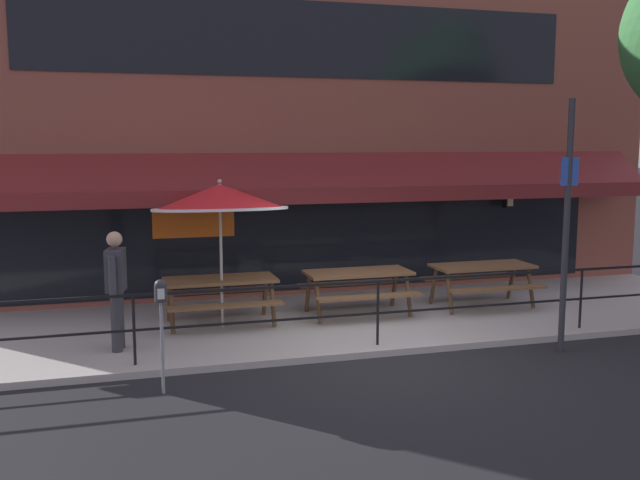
# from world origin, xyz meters

# --- Properties ---
(ground_plane) EXTENTS (120.00, 120.00, 0.00)m
(ground_plane) POSITION_xyz_m (0.00, 0.00, 0.00)
(ground_plane) COLOR black
(patio_deck) EXTENTS (15.00, 4.00, 0.10)m
(patio_deck) POSITION_xyz_m (0.00, 2.00, 0.05)
(patio_deck) COLOR #ADA89E
(patio_deck) RESTS_ON ground
(restaurant_building) EXTENTS (15.00, 1.60, 7.08)m
(restaurant_building) POSITION_xyz_m (0.00, 4.22, 3.52)
(restaurant_building) COLOR brown
(restaurant_building) RESTS_ON ground
(patio_railing) EXTENTS (13.84, 0.04, 0.97)m
(patio_railing) POSITION_xyz_m (0.00, 0.30, 0.80)
(patio_railing) COLOR black
(patio_railing) RESTS_ON patio_deck
(picnic_table_left) EXTENTS (1.80, 1.42, 0.76)m
(picnic_table_left) POSITION_xyz_m (-2.04, 2.11, 0.71)
(picnic_table_left) COLOR brown
(picnic_table_left) RESTS_ON patio_deck
(picnic_table_centre) EXTENTS (1.80, 1.42, 0.76)m
(picnic_table_centre) POSITION_xyz_m (0.32, 2.11, 0.71)
(picnic_table_centre) COLOR brown
(picnic_table_centre) RESTS_ON patio_deck
(picnic_table_right) EXTENTS (1.80, 1.42, 0.76)m
(picnic_table_right) POSITION_xyz_m (2.68, 2.09, 0.71)
(picnic_table_right) COLOR brown
(picnic_table_right) RESTS_ON patio_deck
(patio_umbrella_left) EXTENTS (2.14, 2.14, 2.38)m
(patio_umbrella_left) POSITION_xyz_m (-2.04, 1.94, 2.18)
(patio_umbrella_left) COLOR #B7B2A8
(patio_umbrella_left) RESTS_ON patio_deck
(pedestrian_walking) EXTENTS (0.31, 0.61, 1.71)m
(pedestrian_walking) POSITION_xyz_m (-3.66, 1.09, 1.06)
(pedestrian_walking) COLOR #333338
(pedestrian_walking) RESTS_ON patio_deck
(parking_meter_near) EXTENTS (0.15, 0.16, 1.42)m
(parking_meter_near) POSITION_xyz_m (-3.14, -0.63, 1.15)
(parking_meter_near) COLOR gray
(parking_meter_near) RESTS_ON ground
(street_sign_pole) EXTENTS (0.28, 0.09, 3.66)m
(street_sign_pole) POSITION_xyz_m (2.59, -0.45, 1.89)
(street_sign_pole) COLOR #2D2D33
(street_sign_pole) RESTS_ON ground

